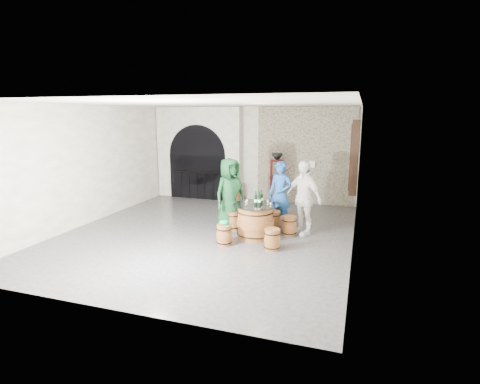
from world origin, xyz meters
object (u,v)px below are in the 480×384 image
(barrel_stool_near_right, at_px, (272,239))
(wine_bottle_right, at_px, (261,198))
(corking_press, at_px, (277,175))
(wine_bottle_left, at_px, (256,199))
(barrel_stool_near_left, at_px, (224,235))
(barrel_stool_left, at_px, (233,220))
(person_green, at_px, (230,194))
(barrel_stool_far, at_px, (274,220))
(person_blue, at_px, (280,195))
(side_barrel, at_px, (233,193))
(wine_bottle_center, at_px, (259,200))
(barrel_table, at_px, (255,221))
(barrel_stool_right, at_px, (289,226))
(person_white, at_px, (303,198))

(barrel_stool_near_right, xyz_separation_m, wine_bottle_right, (-0.48, 0.84, 0.73))
(wine_bottle_right, xyz_separation_m, corking_press, (-0.36, 3.32, 0.03))
(barrel_stool_near_right, xyz_separation_m, wine_bottle_left, (-0.56, 0.64, 0.73))
(barrel_stool_near_right, bearing_deg, barrel_stool_near_left, -178.39)
(barrel_stool_near_right, bearing_deg, barrel_stool_left, 138.68)
(person_green, distance_m, wine_bottle_right, 1.03)
(barrel_stool_near_left, relative_size, wine_bottle_right, 1.49)
(barrel_stool_far, xyz_separation_m, person_blue, (0.09, 0.29, 0.64))
(wine_bottle_right, height_order, side_barrel, wine_bottle_right)
(wine_bottle_right, relative_size, side_barrel, 0.47)
(barrel_stool_left, distance_m, barrel_stool_near_left, 1.20)
(person_blue, height_order, wine_bottle_center, person_blue)
(person_blue, relative_size, corking_press, 1.02)
(barrel_table, distance_m, corking_press, 3.55)
(barrel_table, distance_m, wine_bottle_right, 0.59)
(barrel_stool_left, bearing_deg, side_barrel, 109.11)
(barrel_stool_far, bearing_deg, person_green, -166.39)
(barrel_stool_right, height_order, barrel_stool_near_right, same)
(barrel_stool_near_left, xyz_separation_m, side_barrel, (-1.15, 3.95, 0.10))
(person_white, bearing_deg, barrel_stool_left, -140.20)
(person_green, distance_m, wine_bottle_left, 1.05)
(barrel_stool_near_right, distance_m, person_green, 2.01)
(person_green, xyz_separation_m, wine_bottle_right, (0.95, -0.39, 0.04))
(barrel_table, height_order, wine_bottle_left, wine_bottle_left)
(barrel_stool_left, bearing_deg, person_blue, 30.16)
(person_green, relative_size, corking_press, 1.08)
(barrel_stool_near_right, distance_m, barrel_stool_near_left, 1.12)
(wine_bottle_center, bearing_deg, barrel_stool_left, 148.79)
(barrel_stool_left, xyz_separation_m, wine_bottle_left, (0.75, -0.51, 0.73))
(barrel_stool_left, height_order, wine_bottle_right, wine_bottle_right)
(person_blue, bearing_deg, wine_bottle_right, -93.49)
(barrel_stool_far, xyz_separation_m, barrel_stool_near_right, (0.31, -1.51, 0.00))
(barrel_table, bearing_deg, wine_bottle_right, 60.79)
(barrel_stool_near_left, height_order, person_green, person_green)
(wine_bottle_right, bearing_deg, barrel_stool_far, 75.59)
(wine_bottle_right, xyz_separation_m, side_barrel, (-1.79, 3.07, -0.63))
(person_green, height_order, person_white, person_white)
(side_barrel, xyz_separation_m, corking_press, (1.42, 0.24, 0.66))
(wine_bottle_left, height_order, wine_bottle_right, same)
(wine_bottle_center, bearing_deg, barrel_table, 170.37)
(barrel_stool_far, relative_size, wine_bottle_center, 1.49)
(barrel_table, distance_m, barrel_stool_near_left, 0.90)
(barrel_stool_right, height_order, person_green, person_green)
(person_blue, distance_m, corking_press, 2.45)
(person_blue, bearing_deg, barrel_stool_left, -137.91)
(barrel_stool_near_right, bearing_deg, corking_press, 101.49)
(barrel_stool_near_left, xyz_separation_m, person_green, (-0.31, 1.27, 0.69))
(barrel_stool_left, relative_size, side_barrel, 0.70)
(wine_bottle_left, xyz_separation_m, corking_press, (-0.28, 3.52, 0.03))
(barrel_stool_left, bearing_deg, wine_bottle_right, -20.73)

